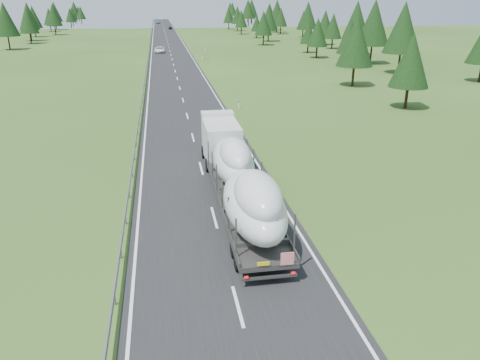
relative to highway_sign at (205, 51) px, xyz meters
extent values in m
plane|color=#304F1A|center=(-7.20, -80.00, -1.81)|extent=(400.00, 400.00, 0.00)
cube|color=black|center=(-7.20, 20.00, -1.80)|extent=(10.00, 400.00, 0.02)
cube|color=slate|center=(-12.50, 20.00, -1.21)|extent=(0.08, 400.00, 0.32)
cylinder|color=slate|center=(-12.50, -80.00, -1.51)|extent=(0.10, 0.10, 0.60)
cube|color=silver|center=(-0.70, -50.00, -1.31)|extent=(0.12, 0.07, 1.00)
cube|color=black|center=(-0.70, -50.00, -0.99)|extent=(0.13, 0.08, 0.12)
cube|color=silver|center=(-0.70, 0.00, -1.31)|extent=(0.12, 0.07, 1.00)
cube|color=black|center=(-0.70, 0.00, -0.99)|extent=(0.13, 0.08, 0.12)
cube|color=silver|center=(-0.70, 50.00, -1.31)|extent=(0.12, 0.07, 1.00)
cube|color=black|center=(-0.70, 50.00, -0.99)|extent=(0.13, 0.08, 0.12)
cube|color=silver|center=(-0.70, 100.00, -1.31)|extent=(0.12, 0.07, 1.00)
cube|color=black|center=(-0.70, 100.00, -0.99)|extent=(0.13, 0.08, 0.12)
cube|color=silver|center=(-0.70, 150.00, -1.31)|extent=(0.12, 0.07, 1.00)
cube|color=black|center=(-0.70, 150.00, -0.99)|extent=(0.13, 0.08, 0.12)
cube|color=silver|center=(-0.70, 200.00, -1.31)|extent=(0.12, 0.07, 1.00)
cube|color=black|center=(-0.70, 200.00, -0.99)|extent=(0.13, 0.08, 0.12)
cube|color=silver|center=(-0.70, 250.00, -1.31)|extent=(0.12, 0.07, 1.00)
cube|color=black|center=(-0.70, 250.00, -0.99)|extent=(0.13, 0.08, 0.12)
cylinder|color=slate|center=(0.00, 0.00, -0.81)|extent=(0.08, 0.08, 2.00)
cube|color=silver|center=(0.00, 0.00, 0.19)|extent=(0.05, 0.90, 1.20)
cylinder|color=black|center=(32.23, -26.40, 0.28)|extent=(0.36, 0.36, 4.17)
cone|color=black|center=(32.23, -26.40, 6.08)|extent=(6.49, 6.49, 8.70)
cylinder|color=black|center=(32.92, -12.97, 0.34)|extent=(0.36, 0.36, 4.29)
cone|color=black|center=(32.92, -12.97, 6.29)|extent=(6.67, 6.67, 8.93)
cylinder|color=black|center=(36.26, 3.80, 0.28)|extent=(0.36, 0.36, 4.17)
cone|color=black|center=(36.26, 3.80, 6.06)|extent=(6.48, 6.48, 8.68)
cylinder|color=black|center=(35.79, 17.87, -0.27)|extent=(0.36, 0.36, 3.08)
cone|color=black|center=(35.79, 17.87, 4.00)|extent=(4.79, 4.79, 6.41)
cylinder|color=black|center=(37.43, 29.01, -0.17)|extent=(0.36, 0.36, 3.28)
cone|color=black|center=(37.43, 29.01, 4.39)|extent=(5.10, 5.10, 6.84)
cylinder|color=black|center=(37.75, 46.79, 0.20)|extent=(0.36, 0.36, 4.01)
cone|color=black|center=(37.75, 46.79, 5.77)|extent=(6.24, 6.24, 8.36)
cylinder|color=black|center=(39.53, 57.41, -0.32)|extent=(0.36, 0.36, 2.98)
cone|color=black|center=(39.53, 57.41, 3.82)|extent=(4.63, 4.63, 6.20)
cylinder|color=black|center=(35.67, 73.65, -0.19)|extent=(0.36, 0.36, 3.23)
cone|color=black|center=(35.67, 73.65, 4.30)|extent=(5.03, 5.03, 6.73)
cylinder|color=black|center=(36.50, 83.16, 0.29)|extent=(0.36, 0.36, 4.20)
cone|color=black|center=(36.50, 83.16, 6.13)|extent=(6.54, 6.54, 8.75)
cylinder|color=black|center=(41.03, 101.87, -0.32)|extent=(0.36, 0.36, 2.98)
cone|color=black|center=(41.03, 101.87, 3.82)|extent=(4.63, 4.63, 6.21)
cylinder|color=black|center=(40.98, 115.53, 0.01)|extent=(0.36, 0.36, 3.63)
cone|color=black|center=(40.98, 115.53, 5.05)|extent=(5.64, 5.64, 7.56)
cylinder|color=black|center=(33.31, 127.09, 0.26)|extent=(0.36, 0.36, 4.13)
cone|color=black|center=(33.31, 127.09, 6.00)|extent=(6.43, 6.43, 8.61)
cylinder|color=black|center=(37.93, 142.85, 0.29)|extent=(0.36, 0.36, 4.19)
cone|color=black|center=(37.93, 142.85, 6.10)|extent=(6.51, 6.51, 8.72)
cylinder|color=black|center=(40.60, 158.56, 0.21)|extent=(0.36, 0.36, 4.04)
cone|color=black|center=(40.60, 158.56, 5.82)|extent=(6.29, 6.29, 8.42)
cylinder|color=black|center=(40.30, 168.01, 0.16)|extent=(0.36, 0.36, 3.94)
cone|color=black|center=(40.30, 168.01, 5.64)|extent=(6.13, 6.13, 8.22)
cylinder|color=black|center=(34.04, 183.16, 0.00)|extent=(0.36, 0.36, 3.62)
cone|color=black|center=(34.04, 183.16, 5.03)|extent=(5.63, 5.63, 7.55)
cylinder|color=black|center=(34.45, 195.30, -0.01)|extent=(0.36, 0.36, 3.59)
cone|color=black|center=(34.45, 195.30, 4.97)|extent=(5.59, 5.59, 7.48)
cylinder|color=black|center=(19.46, -53.28, -0.28)|extent=(0.36, 0.36, 3.05)
cone|color=black|center=(19.46, -53.28, 3.95)|extent=(4.74, 4.74, 6.35)
cylinder|color=black|center=(19.12, -37.34, -0.05)|extent=(0.36, 0.36, 3.52)
cone|color=black|center=(19.12, -37.34, 4.85)|extent=(5.48, 5.48, 7.34)
cylinder|color=black|center=(26.30, -17.19, -0.26)|extent=(0.36, 0.36, 3.10)
cone|color=black|center=(26.30, -17.19, 4.04)|extent=(4.82, 4.82, 6.45)
cylinder|color=black|center=(25.14, -1.47, -0.33)|extent=(0.36, 0.36, 2.96)
cone|color=black|center=(25.14, -1.47, 3.78)|extent=(4.60, 4.60, 6.16)
cylinder|color=black|center=(26.43, 9.39, -0.53)|extent=(0.36, 0.36, 2.56)
cone|color=black|center=(26.43, 9.39, 3.02)|extent=(3.98, 3.98, 5.33)
cylinder|color=black|center=(19.83, 30.92, -0.20)|extent=(0.36, 0.36, 3.22)
cone|color=black|center=(19.83, 30.92, 4.27)|extent=(5.00, 5.00, 6.70)
cylinder|color=black|center=(23.96, 42.70, 0.06)|extent=(0.36, 0.36, 3.74)
cone|color=black|center=(23.96, 42.70, 5.26)|extent=(5.82, 5.82, 7.79)
cylinder|color=black|center=(23.23, 57.44, -0.54)|extent=(0.36, 0.36, 2.55)
cone|color=black|center=(23.23, 57.44, 3.00)|extent=(3.96, 3.96, 5.30)
cylinder|color=black|center=(20.90, 75.04, -0.33)|extent=(0.36, 0.36, 2.96)
cone|color=black|center=(20.90, 75.04, 3.79)|extent=(4.61, 4.61, 6.18)
cylinder|color=black|center=(22.65, 94.58, -0.14)|extent=(0.36, 0.36, 3.34)
cone|color=black|center=(22.65, 94.58, 4.50)|extent=(5.20, 5.20, 6.96)
cylinder|color=black|center=(20.74, 106.60, -0.26)|extent=(0.36, 0.36, 3.10)
cone|color=black|center=(20.74, 106.60, 4.05)|extent=(4.83, 4.83, 6.46)
cylinder|color=black|center=(-48.47, 29.01, 0.21)|extent=(0.36, 0.36, 4.04)
cone|color=black|center=(-48.47, 29.01, 5.82)|extent=(6.28, 6.28, 8.42)
cylinder|color=black|center=(-47.31, 46.79, -0.06)|extent=(0.36, 0.36, 3.50)
cone|color=black|center=(-47.31, 46.79, 4.81)|extent=(5.45, 5.45, 7.30)
cylinder|color=black|center=(-49.66, 57.41, 0.17)|extent=(0.36, 0.36, 3.95)
cone|color=black|center=(-49.66, 57.41, 5.65)|extent=(6.14, 6.14, 8.23)
cylinder|color=black|center=(-52.02, 73.65, -0.03)|extent=(0.36, 0.36, 3.56)
cone|color=black|center=(-52.02, 73.65, 4.92)|extent=(5.54, 5.54, 7.42)
cylinder|color=black|center=(-47.18, 83.16, 0.05)|extent=(0.36, 0.36, 3.72)
cone|color=black|center=(-47.18, 83.16, 5.21)|extent=(5.78, 5.78, 7.74)
cylinder|color=black|center=(-52.50, 101.87, -0.25)|extent=(0.36, 0.36, 3.12)
cone|color=black|center=(-52.50, 101.87, 4.08)|extent=(4.85, 4.85, 6.50)
cylinder|color=black|center=(-52.94, 115.53, 0.14)|extent=(0.36, 0.36, 3.89)
cone|color=black|center=(-52.94, 115.53, 5.55)|extent=(6.06, 6.06, 8.11)
cylinder|color=black|center=(-48.57, 127.09, -0.32)|extent=(0.36, 0.36, 2.99)
cone|color=black|center=(-48.57, 127.09, 3.83)|extent=(4.64, 4.64, 6.22)
cylinder|color=black|center=(-50.22, 142.85, -0.30)|extent=(0.36, 0.36, 3.01)
cone|color=black|center=(-50.22, 142.85, 3.88)|extent=(4.68, 4.68, 6.27)
cylinder|color=black|center=(-48.48, 158.56, -0.27)|extent=(0.36, 0.36, 3.08)
cone|color=black|center=(-48.48, 158.56, 4.01)|extent=(4.79, 4.79, 6.42)
cylinder|color=black|center=(-52.97, 168.01, 0.12)|extent=(0.36, 0.36, 3.86)
cone|color=black|center=(-52.97, 168.01, 5.49)|extent=(6.01, 6.01, 8.04)
cylinder|color=black|center=(-54.65, 183.16, -0.21)|extent=(0.36, 0.36, 3.20)
cone|color=black|center=(-54.65, 183.16, 4.24)|extent=(4.98, 4.98, 6.67)
cylinder|color=black|center=(-55.08, 195.30, -0.35)|extent=(0.36, 0.36, 2.92)
cone|color=black|center=(-55.08, 195.30, 3.70)|extent=(4.54, 4.54, 6.08)
cube|color=silver|center=(-5.48, -70.27, 0.21)|extent=(2.66, 5.30, 2.97)
cube|color=black|center=(-5.48, -67.57, 0.74)|extent=(2.44, 0.09, 1.48)
cube|color=silver|center=(-5.48, -67.94, 1.85)|extent=(2.65, 1.28, 0.32)
cube|color=#504F4C|center=(-5.48, -71.33, -1.23)|extent=(2.66, 3.18, 0.26)
cylinder|color=black|center=(-6.70, -68.36, -1.28)|extent=(0.37, 1.06, 1.06)
cylinder|color=black|center=(-4.26, -68.36, -1.28)|extent=(0.37, 1.06, 1.06)
cylinder|color=black|center=(-6.70, -71.76, -1.28)|extent=(0.37, 1.06, 1.06)
cylinder|color=black|center=(-4.26, -71.76, -1.28)|extent=(0.37, 1.06, 1.06)
cube|color=#504F4C|center=(-5.48, -80.34, -0.83)|extent=(2.89, 14.84, 0.28)
cube|color=#504F4C|center=(-6.89, -80.34, -0.57)|extent=(0.09, 14.84, 0.25)
cube|color=#504F4C|center=(-4.07, -80.34, -0.57)|extent=(0.09, 14.84, 0.25)
cube|color=#504F4C|center=(-6.89, -86.70, 0.31)|extent=(0.07, 0.07, 2.01)
cube|color=#504F4C|center=(-4.07, -86.70, 0.31)|extent=(0.07, 0.07, 2.01)
cube|color=#504F4C|center=(-6.89, -84.16, 0.31)|extent=(0.07, 0.07, 2.01)
cube|color=#504F4C|center=(-4.07, -84.16, 0.31)|extent=(0.07, 0.07, 2.01)
cube|color=#504F4C|center=(-6.89, -81.61, 0.31)|extent=(0.07, 0.07, 2.01)
cube|color=#504F4C|center=(-4.07, -81.61, 0.31)|extent=(0.07, 0.07, 2.01)
cube|color=#504F4C|center=(-6.89, -79.07, 0.31)|extent=(0.07, 0.07, 2.01)
cube|color=#504F4C|center=(-4.07, -79.07, 0.31)|extent=(0.07, 0.07, 2.01)
cube|color=#504F4C|center=(-6.89, -76.53, 0.31)|extent=(0.07, 0.07, 2.01)
cube|color=#504F4C|center=(-4.07, -76.53, 0.31)|extent=(0.07, 0.07, 2.01)
cube|color=#504F4C|center=(-6.89, -73.98, 0.31)|extent=(0.07, 0.07, 2.01)
cube|color=#504F4C|center=(-4.07, -73.98, 0.31)|extent=(0.07, 0.07, 2.01)
cylinder|color=black|center=(-6.65, -86.06, -1.28)|extent=(0.43, 1.06, 1.06)
cylinder|color=black|center=(-4.32, -86.06, -1.28)|extent=(0.43, 1.06, 1.06)
cylinder|color=black|center=(-6.65, -84.79, -1.28)|extent=(0.43, 1.06, 1.06)
cylinder|color=black|center=(-4.32, -84.79, -1.28)|extent=(0.43, 1.06, 1.06)
cube|color=#504F4C|center=(-5.48, -87.71, -1.33)|extent=(2.65, 0.13, 0.13)
cube|color=red|center=(-4.69, -87.78, -0.38)|extent=(0.64, 0.04, 0.64)
cube|color=yellow|center=(-5.80, -87.78, -0.54)|extent=(0.58, 0.04, 0.19)
cube|color=red|center=(-6.59, -87.78, -1.17)|extent=(0.19, 0.06, 0.11)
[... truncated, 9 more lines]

